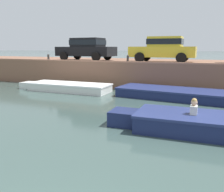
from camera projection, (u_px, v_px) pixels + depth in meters
name	position (u px, v px, depth m)	size (l,w,h in m)	color
ground_plane	(145.00, 125.00, 8.20)	(400.00, 400.00, 0.00)	#384C47
far_quay_wall	(185.00, 74.00, 16.49)	(60.00, 6.00, 1.63)	brown
far_wall_coping	(178.00, 63.00, 13.73)	(60.00, 0.24, 0.08)	#9F6C52
boat_moored_west_white	(66.00, 87.00, 14.67)	(5.81, 1.79, 0.47)	white
boat_moored_central_navy	(177.00, 94.00, 12.43)	(6.63, 2.45, 0.48)	navy
motorboat_passing	(210.00, 125.00, 7.31)	(5.87, 1.95, 1.04)	navy
car_leftmost_black	(87.00, 48.00, 17.56)	(4.15, 1.98, 1.54)	black
car_left_inner_yellow	(164.00, 48.00, 15.44)	(4.04, 2.05, 1.54)	yellow
mooring_bollard_west	(48.00, 57.00, 17.29)	(0.15, 0.15, 0.45)	#2D2B28
mooring_bollard_mid	(128.00, 58.00, 15.00)	(0.15, 0.15, 0.45)	#2D2B28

